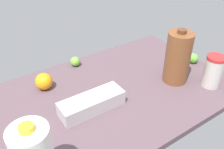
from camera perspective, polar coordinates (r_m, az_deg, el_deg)
The scene contains 7 objects.
countertop at distance 122.12cm, azimuth 0.00°, elevation -4.50°, with size 120.00×76.00×3.00cm, color #58444C.
chocolate_milk_jug at distance 126.52cm, azimuth 14.78°, elevation 3.76°, with size 12.30×12.30×27.99cm.
egg_carton at distance 109.58cm, azimuth -4.62°, elevation -6.57°, with size 29.07×10.03×6.73cm, color #BAB2B3.
tumbler_cup at distance 130.65cm, azimuth 22.11°, elevation 0.71°, with size 8.96×8.96×16.38cm.
lime_loose at distance 141.18cm, azimuth -8.43°, elevation 2.96°, with size 5.49×5.49×5.49cm, color #6FB23D.
lime_beside_bowl at distance 149.93cm, azimuth 18.04°, elevation 3.55°, with size 5.70×5.70×5.70cm, color #60B93B.
orange_by_jug at distance 125.35cm, azimuth -15.31°, elevation -1.54°, with size 8.31×8.31×8.31cm, color orange.
Camera 1 is at (54.46, 79.19, 76.85)cm, focal length 40.00 mm.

